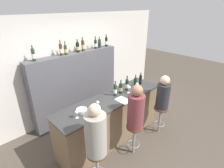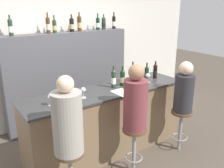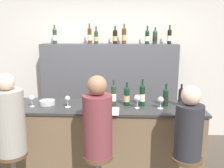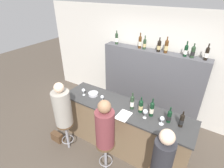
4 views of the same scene
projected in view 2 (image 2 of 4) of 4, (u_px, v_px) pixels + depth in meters
name	position (u px, v px, depth m)	size (l,w,h in m)	color
ground_plane	(120.00, 160.00, 3.72)	(16.00, 16.00, 0.00)	#4C4238
wall_back	(63.00, 54.00, 4.73)	(6.40, 0.05, 2.60)	beige
bar_counter	(108.00, 121.00, 3.81)	(2.54, 0.67, 1.02)	brown
back_bar_cabinet	(69.00, 79.00, 4.69)	(2.38, 0.28, 1.73)	#4C4C51
wine_bottle_counter_0	(114.00, 79.00, 3.71)	(0.07, 0.07, 0.34)	#233823
wine_bottle_counter_1	(123.00, 78.00, 3.80)	(0.08, 0.08, 0.30)	black
wine_bottle_counter_2	(133.00, 75.00, 3.91)	(0.07, 0.07, 0.35)	black
wine_bottle_counter_3	(147.00, 73.00, 4.08)	(0.07, 0.07, 0.29)	black
wine_bottle_counter_4	(155.00, 71.00, 4.18)	(0.07, 0.07, 0.29)	black
wine_bottle_backbar_0	(10.00, 27.00, 3.86)	(0.07, 0.07, 0.32)	#233823
wine_bottle_backbar_1	(48.00, 25.00, 4.19)	(0.07, 0.07, 0.35)	#4C2D14
wine_bottle_backbar_2	(54.00, 26.00, 4.26)	(0.07, 0.07, 0.30)	#233823
wine_bottle_backbar_3	(72.00, 25.00, 4.44)	(0.08, 0.08, 0.30)	black
wine_bottle_backbar_4	(79.00, 23.00, 4.52)	(0.08, 0.08, 0.34)	#4C2D14
wine_bottle_backbar_5	(98.00, 23.00, 4.74)	(0.07, 0.07, 0.31)	black
wine_bottle_backbar_6	(104.00, 23.00, 4.81)	(0.08, 0.08, 0.29)	#233823
wine_bottle_backbar_7	(114.00, 22.00, 4.94)	(0.07, 0.07, 0.32)	black
wine_glass_0	(50.00, 97.00, 3.06)	(0.07, 0.07, 0.15)	silver
wine_glass_1	(83.00, 90.00, 3.32)	(0.07, 0.07, 0.15)	silver
wine_glass_2	(134.00, 78.00, 3.79)	(0.08, 0.08, 0.17)	silver
wine_glass_3	(148.00, 76.00, 3.95)	(0.08, 0.08, 0.15)	silver
metal_bowl	(60.00, 98.00, 3.25)	(0.20, 0.20, 0.06)	#B7B7BC
tasting_menu	(122.00, 92.00, 3.54)	(0.21, 0.30, 0.00)	white
bar_stool_left	(70.00, 164.00, 2.80)	(0.32, 0.32, 0.67)	gray
guest_seated_left	(67.00, 121.00, 2.63)	(0.33, 0.33, 0.88)	gray
bar_stool_middle	(134.00, 139.00, 3.32)	(0.32, 0.32, 0.67)	gray
guest_seated_middle	(135.00, 101.00, 3.15)	(0.31, 0.31, 0.86)	brown
bar_stool_right	(181.00, 120.00, 3.83)	(0.32, 0.32, 0.67)	gray
guest_seated_right	(184.00, 90.00, 3.67)	(0.28, 0.28, 0.77)	#28282D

